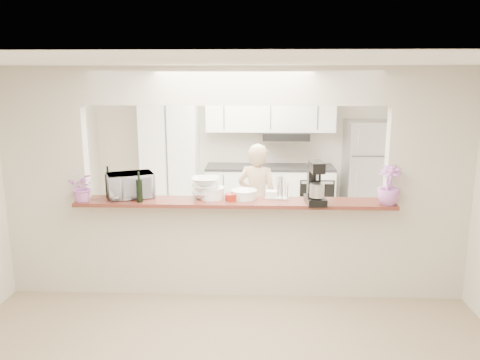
{
  "coord_description": "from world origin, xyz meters",
  "views": [
    {
      "loc": [
        0.24,
        -4.89,
        2.4
      ],
      "look_at": [
        0.05,
        0.3,
        1.24
      ],
      "focal_mm": 35.0,
      "sensor_mm": 36.0,
      "label": 1
    }
  ],
  "objects_px": {
    "toaster_oven": "(130,185)",
    "person": "(257,201)",
    "refrigerator": "(368,173)",
    "stand_mixer": "(315,185)"
  },
  "relations": [
    {
      "from": "toaster_oven",
      "to": "person",
      "type": "bearing_deg",
      "value": 14.22
    },
    {
      "from": "refrigerator",
      "to": "stand_mixer",
      "type": "height_order",
      "value": "refrigerator"
    },
    {
      "from": "refrigerator",
      "to": "toaster_oven",
      "type": "height_order",
      "value": "refrigerator"
    },
    {
      "from": "stand_mixer",
      "to": "refrigerator",
      "type": "bearing_deg",
      "value": 66.67
    },
    {
      "from": "refrigerator",
      "to": "toaster_oven",
      "type": "distance_m",
      "value": 4.14
    },
    {
      "from": "refrigerator",
      "to": "person",
      "type": "xyz_separation_m",
      "value": [
        -1.8,
        -1.49,
        -0.09
      ]
    },
    {
      "from": "refrigerator",
      "to": "person",
      "type": "bearing_deg",
      "value": -140.38
    },
    {
      "from": "refrigerator",
      "to": "person",
      "type": "height_order",
      "value": "refrigerator"
    },
    {
      "from": "stand_mixer",
      "to": "person",
      "type": "distance_m",
      "value": 1.52
    },
    {
      "from": "stand_mixer",
      "to": "person",
      "type": "xyz_separation_m",
      "value": [
        -0.6,
        1.29,
        -0.53
      ]
    }
  ]
}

